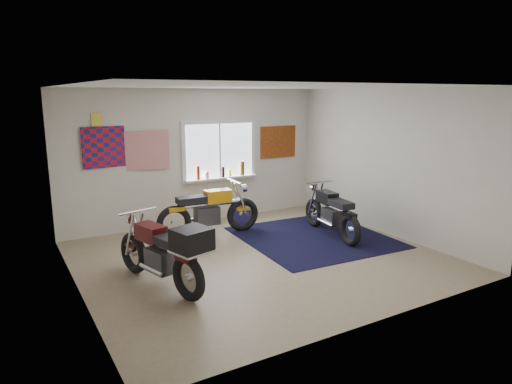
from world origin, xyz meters
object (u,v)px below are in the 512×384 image
yellow_triumph (209,212)px  black_chrome_bike (331,214)px  maroon_tourer (165,253)px  navy_rug (314,237)px

yellow_triumph → black_chrome_bike: 2.27m
maroon_tourer → black_chrome_bike: bearing=-92.9°
black_chrome_bike → maroon_tourer: bearing=110.2°
black_chrome_bike → maroon_tourer: size_ratio=0.96×
navy_rug → yellow_triumph: 1.99m
navy_rug → maroon_tourer: (-3.11, -0.79, 0.51)m
maroon_tourer → navy_rug: bearing=-90.5°
black_chrome_bike → maroon_tourer: 3.54m
black_chrome_bike → navy_rug: bearing=88.0°
maroon_tourer → yellow_triumph: bearing=-53.4°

